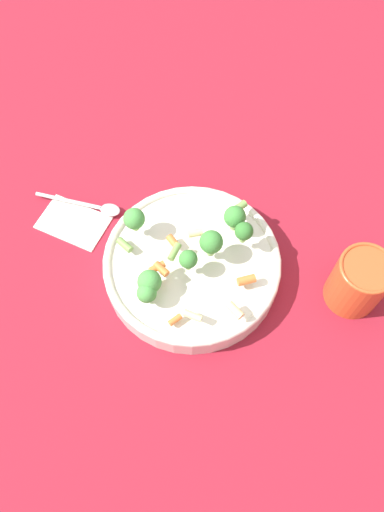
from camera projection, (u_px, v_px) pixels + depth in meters
The scene contains 6 objects.
ground_plane at pixel (192, 271), 0.85m from camera, with size 3.00×3.00×0.00m, color maroon.
bowl at pixel (192, 264), 0.83m from camera, with size 0.29×0.29×0.05m.
pasta_salad at pixel (187, 249), 0.78m from camera, with size 0.24×0.24×0.06m.
cup at pixel (359, 281), 0.78m from camera, with size 0.09×0.09×0.11m.
napkin at pixel (73, 222), 0.89m from camera, with size 0.14×0.13×0.01m.
spoon at pixel (94, 206), 0.89m from camera, with size 0.13×0.12×0.01m.
Camera 1 is at (-0.31, 0.21, 0.76)m, focal length 35.00 mm.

